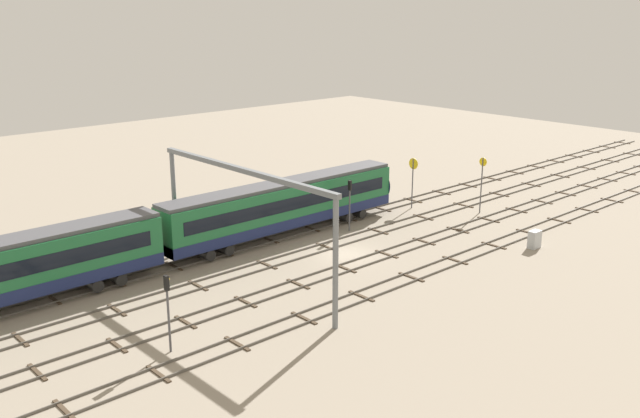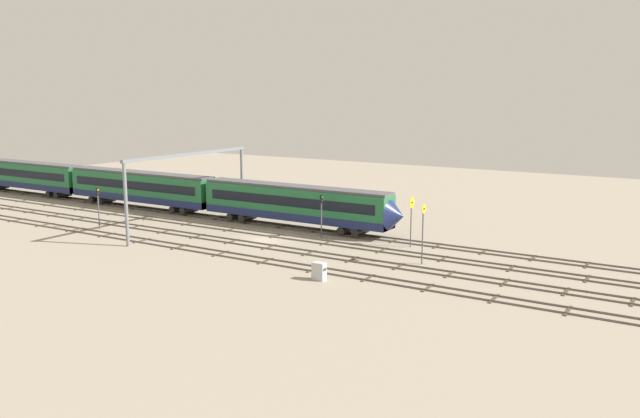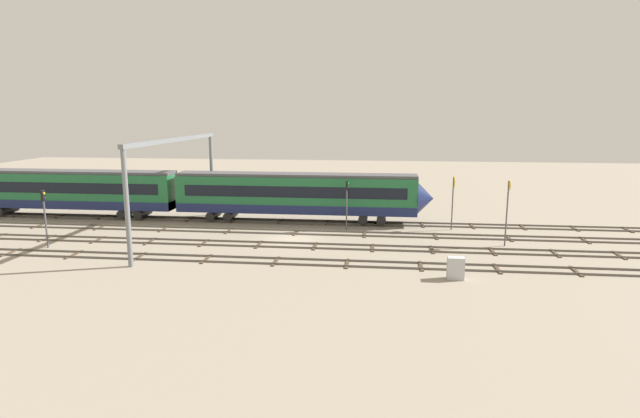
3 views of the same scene
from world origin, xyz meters
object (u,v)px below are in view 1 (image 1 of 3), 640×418
object	(u,v)px
overhead_gantry	(243,198)
signal_light_trackside_approach	(350,198)
signal_light_trackside_departure	(168,303)
speed_sign_mid_trackside	(482,178)
speed_sign_near_foreground	(413,175)
relay_cabinet	(534,239)

from	to	relation	value
overhead_gantry	signal_light_trackside_approach	world-z (taller)	overhead_gantry
signal_light_trackside_approach	signal_light_trackside_departure	world-z (taller)	signal_light_trackside_departure
speed_sign_mid_trackside	signal_light_trackside_departure	bearing A→B (deg)	-172.73
speed_sign_near_foreground	relay_cabinet	bearing A→B (deg)	-96.69
signal_light_trackside_approach	signal_light_trackside_departure	bearing A→B (deg)	-158.75
speed_sign_mid_trackside	signal_light_trackside_approach	world-z (taller)	speed_sign_mid_trackside
overhead_gantry	speed_sign_near_foreground	world-z (taller)	overhead_gantry
overhead_gantry	relay_cabinet	xyz separation A→B (m)	(22.87, -9.56, -5.90)
overhead_gantry	relay_cabinet	size ratio (longest dim) A/B	12.86
speed_sign_near_foreground	signal_light_trackside_departure	xyz separation A→B (m)	(-33.90, -10.42, -0.34)
signal_light_trackside_approach	relay_cabinet	bearing A→B (deg)	-59.41
overhead_gantry	speed_sign_near_foreground	size ratio (longest dim) A/B	3.79
speed_sign_mid_trackside	signal_light_trackside_approach	xyz separation A→B (m)	(-13.48, 4.56, -0.42)
speed_sign_mid_trackside	signal_light_trackside_approach	size ratio (longest dim) A/B	1.18
speed_sign_mid_trackside	overhead_gantry	bearing A→B (deg)	179.30
speed_sign_mid_trackside	signal_light_trackside_departure	world-z (taller)	speed_sign_mid_trackside
signal_light_trackside_approach	relay_cabinet	xyz separation A→B (m)	(8.14, -13.78, -2.30)
speed_sign_near_foreground	speed_sign_mid_trackside	distance (m)	6.69
speed_sign_mid_trackside	signal_light_trackside_approach	bearing A→B (deg)	161.31
relay_cabinet	signal_light_trackside_departure	bearing A→B (deg)	172.15
signal_light_trackside_departure	overhead_gantry	bearing A→B (deg)	28.89
speed_sign_near_foreground	relay_cabinet	distance (m)	15.20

